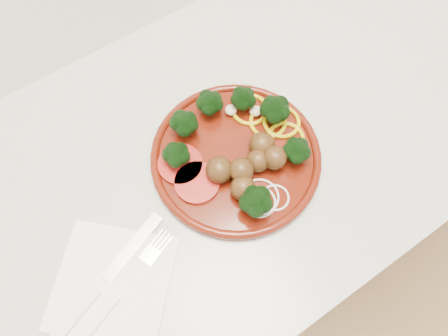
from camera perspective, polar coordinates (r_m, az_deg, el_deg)
counter at (r=1.15m, az=1.66°, el=-6.61°), size 2.40×0.60×0.90m
plate at (r=0.70m, az=1.74°, el=2.20°), size 0.28×0.28×0.06m
napkin at (r=0.67m, az=-14.36°, el=-14.33°), size 0.23×0.23×0.00m
knife at (r=0.67m, az=-16.60°, el=-15.29°), size 0.22×0.09×0.01m
fork at (r=0.66m, az=-14.93°, el=-17.14°), size 0.19×0.08×0.01m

